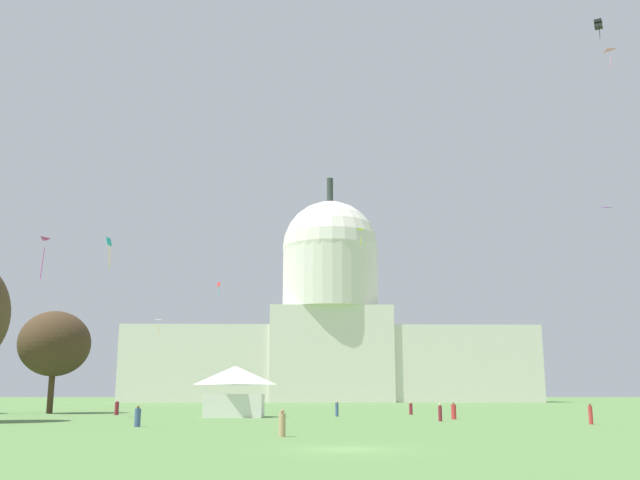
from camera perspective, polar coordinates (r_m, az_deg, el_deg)
name	(u,v)px	position (r m, az deg, el deg)	size (l,w,h in m)	color
ground_plane	(347,449)	(33.24, 2.21, -16.41)	(800.00, 800.00, 0.00)	#567F42
capitol_building	(330,326)	(198.08, 0.84, -6.93)	(111.23, 26.86, 63.09)	silver
event_tent	(235,391)	(76.46, -6.83, -11.92)	(6.31, 5.09, 5.25)	white
tree_west_mid	(55,344)	(95.36, -20.48, -7.79)	(12.19, 12.22, 12.50)	#42301E
person_red_back_right	(454,412)	(71.06, 10.66, -13.36)	(0.52, 0.52, 1.60)	red
person_maroon_back_center	(440,413)	(65.96, 9.60, -13.49)	(0.45, 0.45, 1.57)	maroon
person_tan_lawn_far_left	(282,424)	(42.40, -3.05, -14.53)	(0.56, 0.56, 1.54)	tan
person_denim_near_tree_west	(138,417)	(56.16, -14.40, -13.58)	(0.54, 0.54, 1.56)	#3D5684
person_denim_edge_east	(337,409)	(78.24, 1.36, -13.39)	(0.43, 0.43, 1.66)	#3D5684
person_maroon_lawn_far_right	(411,409)	(85.42, 7.29, -13.25)	(0.54, 0.54, 1.51)	maroon
person_maroon_front_right	(117,408)	(86.25, -15.97, -12.82)	(0.65, 0.65, 1.69)	maroon
person_red_mid_right	(591,414)	(62.71, 20.85, -12.92)	(0.39, 0.39, 1.66)	red
kite_turquoise_mid	(109,245)	(80.16, -16.53, -0.40)	(0.65, 0.91, 3.48)	teal
kite_pink_high	(608,51)	(85.64, 22.09, 13.84)	(1.23, 1.19, 2.04)	pink
kite_black_high	(598,24)	(109.12, 21.39, 15.79)	(1.35, 1.36, 2.78)	black
kite_violet_mid	(610,210)	(90.34, 22.17, 2.26)	(1.30, 0.79, 0.26)	purple
kite_magenta_low	(40,242)	(78.47, -21.50, -0.17)	(1.40, 1.37, 4.28)	#D1339E
kite_yellow_mid	(364,232)	(98.57, 3.54, 0.66)	(1.36, 1.47, 1.99)	yellow
kite_white_low	(159,322)	(160.07, -12.80, -6.42)	(1.54, 1.16, 2.70)	white
kite_red_mid	(219,286)	(135.32, -8.12, -3.68)	(0.68, 0.65, 2.84)	red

